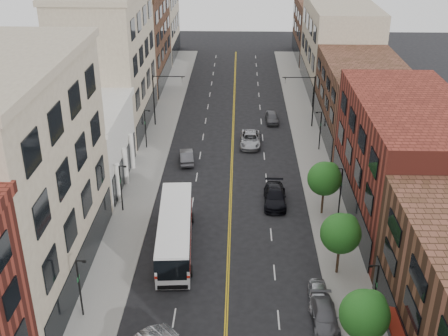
# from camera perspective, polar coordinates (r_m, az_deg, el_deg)

# --- Properties ---
(sidewalk_left) EXTENTS (4.00, 110.00, 0.15)m
(sidewalk_left) POSITION_cam_1_polar(r_m,az_deg,el_deg) (68.00, -7.66, 0.34)
(sidewalk_left) COLOR gray
(sidewalk_left) RESTS_ON ground
(sidewalk_right) EXTENTS (4.00, 110.00, 0.15)m
(sidewalk_right) POSITION_cam_1_polar(r_m,az_deg,el_deg) (67.77, 9.28, 0.14)
(sidewalk_right) COLOR gray
(sidewalk_right) RESTS_ON ground
(bldg_l_tanoffice) EXTENTS (10.00, 22.00, 18.00)m
(bldg_l_tanoffice) POSITION_cam_1_polar(r_m,az_deg,el_deg) (46.96, -20.81, -1.29)
(bldg_l_tanoffice) COLOR gray
(bldg_l_tanoffice) RESTS_ON ground
(bldg_l_white) EXTENTS (10.00, 14.00, 8.00)m
(bldg_l_white) POSITION_cam_1_polar(r_m,az_deg,el_deg) (64.37, -14.56, 2.03)
(bldg_l_white) COLOR silver
(bldg_l_white) RESTS_ON ground
(bldg_l_far_a) EXTENTS (10.00, 20.00, 18.00)m
(bldg_l_far_a) POSITION_cam_1_polar(r_m,az_deg,el_deg) (78.29, -11.76, 10.44)
(bldg_l_far_a) COLOR gray
(bldg_l_far_a) RESTS_ON ground
(bldg_l_far_b) EXTENTS (10.00, 20.00, 15.00)m
(bldg_l_far_b) POSITION_cam_1_polar(r_m,az_deg,el_deg) (97.64, -9.14, 12.75)
(bldg_l_far_b) COLOR #513220
(bldg_l_far_b) RESTS_ON ground
(bldg_l_far_c) EXTENTS (10.00, 16.00, 20.00)m
(bldg_l_far_c) POSITION_cam_1_polar(r_m,az_deg,el_deg) (114.56, -7.64, 16.04)
(bldg_l_far_c) COLOR gray
(bldg_l_far_c) RESTS_ON ground
(bldg_r_mid) EXTENTS (10.00, 22.00, 12.00)m
(bldg_r_mid) POSITION_cam_1_polar(r_m,az_deg,el_deg) (57.02, 17.99, 0.62)
(bldg_r_mid) COLOR maroon
(bldg_r_mid) RESTS_ON ground
(bldg_r_far_a) EXTENTS (10.00, 20.00, 10.00)m
(bldg_r_far_a) POSITION_cam_1_polar(r_m,az_deg,el_deg) (76.30, 13.90, 6.67)
(bldg_r_far_a) COLOR #513220
(bldg_r_far_a) RESTS_ON ground
(bldg_r_far_b) EXTENTS (10.00, 22.00, 14.00)m
(bldg_r_far_b) POSITION_cam_1_polar(r_m,az_deg,el_deg) (95.57, 11.60, 11.97)
(bldg_r_far_b) COLOR gray
(bldg_r_far_b) RESTS_ON ground
(bldg_r_far_c) EXTENTS (10.00, 18.00, 11.00)m
(bldg_r_far_c) POSITION_cam_1_polar(r_m,az_deg,el_deg) (115.17, 9.96, 13.65)
(bldg_r_far_c) COLOR #513220
(bldg_r_far_c) RESTS_ON ground
(tree_r_1) EXTENTS (3.40, 3.40, 5.59)m
(tree_r_1) POSITION_cam_1_polar(r_m,az_deg,el_deg) (39.68, 14.21, -14.09)
(tree_r_1) COLOR black
(tree_r_1) RESTS_ON sidewalk_right
(tree_r_2) EXTENTS (3.40, 3.40, 5.59)m
(tree_r_2) POSITION_cam_1_polar(r_m,az_deg,el_deg) (47.61, 11.86, -6.39)
(tree_r_2) COLOR black
(tree_r_2) RESTS_ON sidewalk_right
(tree_r_3) EXTENTS (3.40, 3.40, 5.59)m
(tree_r_3) POSITION_cam_1_polar(r_m,az_deg,el_deg) (56.21, 10.26, -0.96)
(tree_r_3) COLOR black
(tree_r_3) RESTS_ON sidewalk_right
(lamp_l_1) EXTENTS (0.81, 0.55, 5.05)m
(lamp_l_1) POSITION_cam_1_polar(r_m,az_deg,el_deg) (44.10, -14.43, -11.43)
(lamp_l_1) COLOR black
(lamp_l_1) RESTS_ON sidewalk_left
(lamp_l_2) EXTENTS (0.81, 0.55, 5.05)m
(lamp_l_2) POSITION_cam_1_polar(r_m,az_deg,el_deg) (57.22, -10.40, -1.77)
(lamp_l_2) COLOR black
(lamp_l_2) RESTS_ON sidewalk_left
(lamp_l_3) EXTENTS (0.81, 0.55, 5.05)m
(lamp_l_3) POSITION_cam_1_polar(r_m,az_deg,el_deg) (71.53, -7.96, 4.17)
(lamp_l_3) COLOR black
(lamp_l_3) RESTS_ON sidewalk_left
(lamp_r_1) EXTENTS (0.81, 0.55, 5.05)m
(lamp_r_1) POSITION_cam_1_polar(r_m,az_deg,el_deg) (43.72, 15.07, -11.89)
(lamp_r_1) COLOR black
(lamp_r_1) RESTS_ON sidewalk_right
(lamp_r_2) EXTENTS (0.81, 0.55, 5.05)m
(lamp_r_2) POSITION_cam_1_polar(r_m,az_deg,el_deg) (56.93, 11.73, -2.05)
(lamp_r_2) COLOR black
(lamp_r_2) RESTS_ON sidewalk_right
(lamp_r_3) EXTENTS (0.81, 0.55, 5.05)m
(lamp_r_3) POSITION_cam_1_polar(r_m,az_deg,el_deg) (71.29, 9.73, 3.97)
(lamp_r_3) COLOR black
(lamp_r_3) RESTS_ON sidewalk_right
(signal_mast_left) EXTENTS (4.49, 0.18, 7.20)m
(signal_mast_left) POSITION_cam_1_polar(r_m,az_deg,el_deg) (78.29, -6.63, 7.48)
(signal_mast_left) COLOR black
(signal_mast_left) RESTS_ON sidewalk_left
(signal_mast_right) EXTENTS (4.49, 0.18, 7.20)m
(signal_mast_right) POSITION_cam_1_polar(r_m,az_deg,el_deg) (78.08, 8.58, 7.31)
(signal_mast_right) COLOR black
(signal_mast_right) RESTS_ON sidewalk_right
(city_bus) EXTENTS (3.80, 13.21, 3.35)m
(city_bus) POSITION_cam_1_polar(r_m,az_deg,el_deg) (51.27, -4.99, -6.22)
(city_bus) COLOR white
(city_bus) RESTS_ON ground
(car_parked_mid) EXTENTS (1.97, 4.76, 1.38)m
(car_parked_mid) POSITION_cam_1_polar(r_m,az_deg,el_deg) (44.27, 10.17, -14.56)
(car_parked_mid) COLOR #55555B
(car_parked_mid) RESTS_ON ground
(car_parked_far) EXTENTS (1.81, 3.91, 1.29)m
(car_parked_far) POSITION_cam_1_polar(r_m,az_deg,el_deg) (46.11, 9.52, -12.66)
(car_parked_far) COLOR #B4B5BC
(car_parked_far) RESTS_ON ground
(car_lane_behind) EXTENTS (2.12, 4.66, 1.48)m
(car_lane_behind) POSITION_cam_1_polar(r_m,az_deg,el_deg) (68.08, -3.82, 1.18)
(car_lane_behind) COLOR #505055
(car_lane_behind) RESTS_ON ground
(car_lane_a) EXTENTS (2.44, 5.72, 1.64)m
(car_lane_a) POSITION_cam_1_polar(r_m,az_deg,el_deg) (59.02, 5.18, -2.89)
(car_lane_a) COLOR black
(car_lane_a) RESTS_ON ground
(car_lane_b) EXTENTS (2.80, 5.80, 1.59)m
(car_lane_b) POSITION_cam_1_polar(r_m,az_deg,el_deg) (72.77, 2.69, 2.94)
(car_lane_b) COLOR #A3A5AA
(car_lane_b) RESTS_ON ground
(car_lane_c) EXTENTS (1.93, 4.39, 1.47)m
(car_lane_c) POSITION_cam_1_polar(r_m,az_deg,el_deg) (80.54, 4.89, 5.13)
(car_lane_c) COLOR #4E4E53
(car_lane_c) RESTS_ON ground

